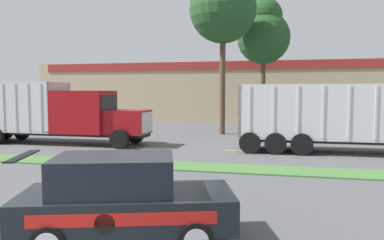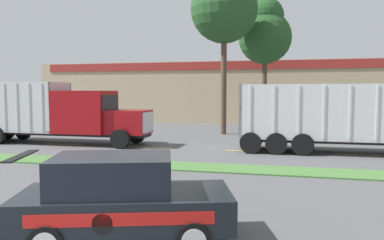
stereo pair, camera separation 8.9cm
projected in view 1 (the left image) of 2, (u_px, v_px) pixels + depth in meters
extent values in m
cube|color=#477538|center=(185.00, 166.00, 15.30)|extent=(120.00, 1.70, 0.06)
cube|color=yellow|center=(63.00, 144.00, 21.94)|extent=(2.40, 0.14, 0.01)
cube|color=yellow|center=(150.00, 147.00, 20.73)|extent=(2.40, 0.14, 0.01)
cube|color=yellow|center=(248.00, 151.00, 19.53)|extent=(2.40, 0.14, 0.01)
cube|color=yellow|center=(359.00, 155.00, 18.32)|extent=(2.40, 0.14, 0.01)
cube|color=black|center=(364.00, 141.00, 18.55)|extent=(12.27, 1.28, 0.18)
cube|color=silver|center=(308.00, 137.00, 19.13)|extent=(6.95, 2.32, 0.12)
cube|color=silver|center=(381.00, 112.00, 18.27)|extent=(0.16, 2.32, 2.68)
cube|color=silver|center=(242.00, 110.00, 19.79)|extent=(0.16, 2.32, 2.68)
cube|color=silver|center=(311.00, 112.00, 17.98)|extent=(6.95, 0.16, 2.68)
cube|color=silver|center=(307.00, 110.00, 20.08)|extent=(6.95, 0.16, 2.68)
cube|color=#BCBCC1|center=(250.00, 111.00, 18.53)|extent=(0.10, 0.04, 2.55)
cube|color=#BCBCC1|center=(274.00, 112.00, 18.27)|extent=(0.10, 0.04, 2.55)
cube|color=#BCBCC1|center=(298.00, 112.00, 18.01)|extent=(0.10, 0.04, 2.55)
cube|color=#BCBCC1|center=(323.00, 112.00, 17.75)|extent=(0.10, 0.04, 2.55)
cube|color=#BCBCC1|center=(349.00, 112.00, 17.50)|extent=(0.10, 0.04, 2.55)
cube|color=#BCBCC1|center=(376.00, 113.00, 17.24)|extent=(0.10, 0.04, 2.55)
cylinder|color=black|center=(250.00, 143.00, 18.68)|extent=(1.07, 0.30, 1.07)
cylinder|color=black|center=(253.00, 137.00, 20.90)|extent=(1.07, 0.30, 1.07)
cylinder|color=black|center=(275.00, 144.00, 18.40)|extent=(1.07, 0.30, 1.07)
cylinder|color=black|center=(276.00, 138.00, 20.62)|extent=(1.07, 0.30, 1.07)
cylinder|color=black|center=(302.00, 144.00, 18.12)|extent=(1.07, 0.30, 1.07)
cylinder|color=black|center=(299.00, 139.00, 20.34)|extent=(1.07, 0.30, 1.07)
cube|color=black|center=(52.00, 133.00, 22.42)|extent=(12.05, 1.31, 0.18)
cube|color=maroon|center=(128.00, 122.00, 21.28)|extent=(2.29, 1.95, 1.34)
cube|color=#B7B7BC|center=(147.00, 122.00, 21.01)|extent=(0.06, 1.66, 1.14)
cube|color=maroon|center=(84.00, 112.00, 21.84)|extent=(3.16, 2.38, 2.44)
cube|color=black|center=(109.00, 105.00, 21.45)|extent=(0.04, 2.02, 1.10)
cylinder|color=silver|center=(50.00, 101.00, 21.42)|extent=(0.14, 0.14, 1.21)
cube|color=silver|center=(12.00, 130.00, 23.02)|extent=(6.60, 2.38, 0.12)
cube|color=silver|center=(58.00, 107.00, 22.19)|extent=(0.16, 2.38, 2.89)
cube|color=silver|center=(23.00, 106.00, 23.99)|extent=(6.60, 0.16, 2.89)
cube|color=#B2B2B7|center=(3.00, 107.00, 21.65)|extent=(0.10, 0.04, 2.74)
cube|color=#B2B2B7|center=(16.00, 107.00, 21.46)|extent=(0.10, 0.04, 2.74)
cube|color=#B2B2B7|center=(28.00, 107.00, 21.28)|extent=(0.10, 0.04, 2.74)
cube|color=#B2B2B7|center=(41.00, 107.00, 21.10)|extent=(0.10, 0.04, 2.74)
cylinder|color=black|center=(119.00, 139.00, 20.20)|extent=(1.05, 0.30, 1.05)
cylinder|color=black|center=(135.00, 134.00, 22.47)|extent=(1.05, 0.30, 1.05)
cylinder|color=black|center=(5.00, 131.00, 24.50)|extent=(1.05, 0.30, 1.05)
cylinder|color=black|center=(22.00, 131.00, 24.23)|extent=(1.05, 0.30, 1.05)
cube|color=black|center=(128.00, 208.00, 7.70)|extent=(4.66, 3.02, 0.69)
cube|color=black|center=(114.00, 175.00, 7.63)|extent=(2.74, 2.24, 0.70)
cube|color=black|center=(114.00, 157.00, 7.60)|extent=(2.74, 2.24, 0.04)
cube|color=black|center=(23.00, 156.00, 7.46)|extent=(0.62, 1.45, 0.03)
cube|color=red|center=(123.00, 220.00, 6.77)|extent=(3.30, 1.03, 0.24)
cylinder|color=black|center=(105.00, 224.00, 6.75)|extent=(0.37, 0.12, 0.38)
cylinder|color=black|center=(196.00, 239.00, 6.95)|extent=(0.69, 0.39, 0.66)
cylinder|color=black|center=(189.00, 210.00, 8.69)|extent=(0.69, 0.39, 0.66)
cylinder|color=silver|center=(189.00, 208.00, 8.80)|extent=(0.44, 0.15, 0.46)
cylinder|color=black|center=(72.00, 212.00, 8.49)|extent=(0.69, 0.39, 0.66)
cylinder|color=silver|center=(73.00, 211.00, 8.60)|extent=(0.44, 0.15, 0.46)
cube|color=black|center=(166.00, 212.00, 9.53)|extent=(0.42, 0.42, 0.03)
cone|color=#EA5B14|center=(166.00, 202.00, 9.51)|extent=(0.32, 0.32, 0.48)
cylinder|color=white|center=(166.00, 200.00, 9.51)|extent=(0.18, 0.18, 0.06)
cube|color=tan|center=(246.00, 92.00, 41.93)|extent=(43.93, 12.00, 6.11)
cube|color=maroon|center=(241.00, 65.00, 35.85)|extent=(41.74, 0.10, 0.80)
cylinder|color=brown|center=(222.00, 82.00, 27.16)|extent=(0.42, 0.42, 7.67)
sphere|color=#234C23|center=(223.00, 9.00, 26.78)|extent=(4.83, 4.83, 4.83)
cylinder|color=brown|center=(263.00, 91.00, 30.79)|extent=(0.40, 0.40, 6.33)
sphere|color=#234C23|center=(264.00, 38.00, 30.47)|extent=(4.29, 4.29, 4.29)
sphere|color=#234C23|center=(264.00, 16.00, 30.34)|extent=(3.00, 3.00, 3.00)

